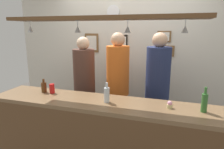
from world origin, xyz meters
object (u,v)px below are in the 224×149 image
object	(u,v)px
person_middle_orange_shirt	(118,79)
picture_frame_crest	(122,42)
bottle_soda_clear	(107,94)
person_right_navy_shirt	(158,82)
bottle_beer_brown_stubby	(44,87)
cupcake	(170,105)
picture_frame_lower_pair	(165,51)
person_left_brown_shirt	(84,79)
wall_clock	(113,12)
drink_can	(52,89)
picture_frame_upper_small	(164,36)
bottle_beer_green_import	(204,102)
picture_frame_caricature	(92,43)

from	to	relation	value
person_middle_orange_shirt	picture_frame_crest	bearing A→B (deg)	99.17
bottle_soda_clear	person_right_navy_shirt	bearing A→B (deg)	56.95
bottle_beer_brown_stubby	picture_frame_crest	distance (m)	1.58
cupcake	picture_frame_lower_pair	size ratio (longest dim) A/B	0.26
person_left_brown_shirt	picture_frame_crest	distance (m)	0.96
bottle_beer_brown_stubby	picture_frame_crest	xyz separation A→B (m)	(0.71, 1.31, 0.52)
person_right_navy_shirt	wall_clock	bearing A→B (deg)	143.50
picture_frame_crest	picture_frame_lower_pair	size ratio (longest dim) A/B	0.87
person_right_navy_shirt	drink_can	distance (m)	1.45
picture_frame_upper_small	bottle_soda_clear	bearing A→B (deg)	-110.08
bottle_beer_green_import	picture_frame_lower_pair	bearing A→B (deg)	109.31
bottle_beer_green_import	cupcake	bearing A→B (deg)	179.73
bottle_beer_green_import	picture_frame_crest	xyz separation A→B (m)	(-1.22, 1.37, 0.48)
bottle_beer_green_import	picture_frame_caricature	xyz separation A→B (m)	(-1.80, 1.37, 0.46)
person_middle_orange_shirt	bottle_beer_brown_stubby	world-z (taller)	person_middle_orange_shirt
wall_clock	picture_frame_upper_small	bearing A→B (deg)	0.41
bottle_soda_clear	person_left_brown_shirt	bearing A→B (deg)	130.13
wall_clock	picture_frame_crest	bearing A→B (deg)	2.14
person_left_brown_shirt	bottle_beer_green_import	xyz separation A→B (m)	(1.67, -0.73, 0.07)
bottle_beer_green_import	cupcake	world-z (taller)	bottle_beer_green_import
person_right_navy_shirt	cupcake	distance (m)	0.75
bottle_soda_clear	picture_frame_caricature	size ratio (longest dim) A/B	0.68
person_right_navy_shirt	person_left_brown_shirt	bearing A→B (deg)	180.00
picture_frame_crest	wall_clock	size ratio (longest dim) A/B	1.18
bottle_beer_brown_stubby	cupcake	xyz separation A→B (m)	(1.60, -0.06, -0.03)
person_left_brown_shirt	wall_clock	distance (m)	1.28
cupcake	picture_frame_caricature	world-z (taller)	picture_frame_caricature
picture_frame_lower_pair	wall_clock	bearing A→B (deg)	-179.60
wall_clock	picture_frame_lower_pair	bearing A→B (deg)	0.40
person_middle_orange_shirt	picture_frame_upper_small	world-z (taller)	picture_frame_upper_small
picture_frame_upper_small	wall_clock	world-z (taller)	wall_clock
picture_frame_caricature	wall_clock	xyz separation A→B (m)	(0.42, -0.01, 0.54)
person_middle_orange_shirt	wall_clock	distance (m)	1.24
person_left_brown_shirt	person_right_navy_shirt	distance (m)	1.14
bottle_soda_clear	picture_frame_crest	distance (m)	1.50
wall_clock	picture_frame_caricature	bearing A→B (deg)	179.15
person_right_navy_shirt	bottle_soda_clear	world-z (taller)	person_right_navy_shirt
bottle_soda_clear	cupcake	size ratio (longest dim) A/B	2.95
person_middle_orange_shirt	bottle_beer_brown_stubby	distance (m)	1.06
person_middle_orange_shirt	bottle_beer_brown_stubby	size ratio (longest dim) A/B	9.78
picture_frame_lower_pair	bottle_soda_clear	bearing A→B (deg)	-111.06
person_middle_orange_shirt	bottle_soda_clear	xyz separation A→B (m)	(0.09, -0.76, 0.02)
person_middle_orange_shirt	wall_clock	size ratio (longest dim) A/B	8.00
bottle_beer_brown_stubby	picture_frame_crest	world-z (taller)	picture_frame_crest
person_middle_orange_shirt	wall_clock	bearing A→B (deg)	113.02
picture_frame_caricature	bottle_soda_clear	bearing A→B (deg)	-60.92
bottle_soda_clear	picture_frame_crest	world-z (taller)	picture_frame_crest
bottle_soda_clear	picture_frame_lower_pair	distance (m)	1.55
person_right_navy_shirt	picture_frame_upper_small	size ratio (longest dim) A/B	8.02
person_left_brown_shirt	person_middle_orange_shirt	bearing A→B (deg)	-0.00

